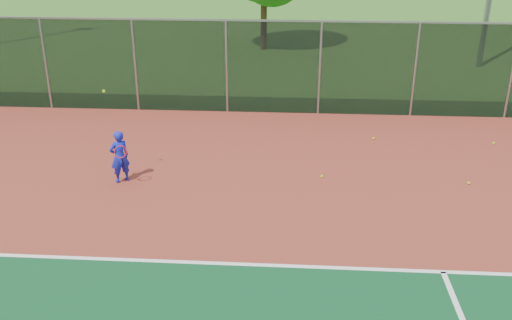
{
  "coord_description": "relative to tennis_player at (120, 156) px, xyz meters",
  "views": [
    {
      "loc": [
        -0.83,
        -5.98,
        6.04
      ],
      "look_at": [
        -1.57,
        5.0,
        1.3
      ],
      "focal_mm": 40.0,
      "sensor_mm": 36.0,
      "label": 1
    }
  ],
  "objects": [
    {
      "name": "fence_back",
      "position": [
        4.97,
        5.57,
        0.88
      ],
      "size": [
        30.0,
        0.06,
        3.03
      ],
      "color": "black",
      "rests_on": "court_apron"
    },
    {
      "name": "practice_ball_4",
      "position": [
        4.91,
        0.55,
        -0.63
      ],
      "size": [
        0.07,
        0.07,
        0.07
      ],
      "primitive_type": "sphere",
      "color": "#B0D518",
      "rests_on": "court_apron"
    },
    {
      "name": "court_apron",
      "position": [
        4.97,
        -4.43,
        -0.67
      ],
      "size": [
        30.0,
        20.0,
        0.02
      ],
      "primitive_type": "cube",
      "color": "maroon",
      "rests_on": "ground"
    },
    {
      "name": "practice_ball_2",
      "position": [
        8.46,
        0.39,
        -0.63
      ],
      "size": [
        0.07,
        0.07,
        0.07
      ],
      "primitive_type": "sphere",
      "color": "#B0D518",
      "rests_on": "court_apron"
    },
    {
      "name": "practice_ball_0",
      "position": [
        6.52,
        3.29,
        -0.63
      ],
      "size": [
        0.07,
        0.07,
        0.07
      ],
      "primitive_type": "sphere",
      "color": "#B0D518",
      "rests_on": "court_apron"
    },
    {
      "name": "tennis_player",
      "position": [
        0.0,
        0.0,
        0.0
      ],
      "size": [
        0.59,
        0.68,
        2.29
      ],
      "color": "#141EBE",
      "rests_on": "court_apron"
    },
    {
      "name": "practice_ball_1",
      "position": [
        9.89,
        3.13,
        -0.63
      ],
      "size": [
        0.07,
        0.07,
        0.07
      ],
      "primitive_type": "sphere",
      "color": "#B0D518",
      "rests_on": "court_apron"
    }
  ]
}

